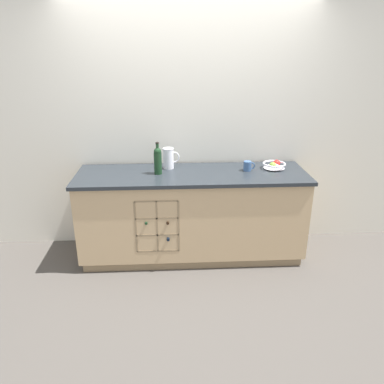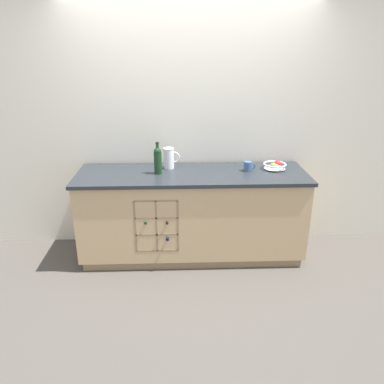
{
  "view_description": "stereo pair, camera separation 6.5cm",
  "coord_description": "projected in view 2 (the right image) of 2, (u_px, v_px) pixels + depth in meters",
  "views": [
    {
      "loc": [
        -0.19,
        -3.46,
        2.07
      ],
      "look_at": [
        0.0,
        0.0,
        0.71
      ],
      "focal_mm": 35.0,
      "sensor_mm": 36.0,
      "label": 1
    },
    {
      "loc": [
        -0.13,
        -3.47,
        2.07
      ],
      "look_at": [
        0.0,
        0.0,
        0.71
      ],
      "focal_mm": 35.0,
      "sensor_mm": 36.0,
      "label": 2
    }
  ],
  "objects": [
    {
      "name": "ceramic_mug",
      "position": [
        248.0,
        166.0,
        3.7
      ],
      "size": [
        0.12,
        0.08,
        0.1
      ],
      "color": "#385684",
      "rests_on": "kitchen_island"
    },
    {
      "name": "back_wall",
      "position": [
        191.0,
        127.0,
        3.88
      ],
      "size": [
        4.62,
        0.06,
        2.55
      ],
      "primitive_type": "cube",
      "color": "silver",
      "rests_on": "ground_plane"
    },
    {
      "name": "fruit_bowl",
      "position": [
        275.0,
        165.0,
        3.76
      ],
      "size": [
        0.23,
        0.23,
        0.08
      ],
      "color": "silver",
      "rests_on": "kitchen_island"
    },
    {
      "name": "ground_plane",
      "position": [
        192.0,
        254.0,
        3.98
      ],
      "size": [
        14.0,
        14.0,
        0.0
      ],
      "primitive_type": "plane",
      "color": "#4C4742"
    },
    {
      "name": "white_pitcher",
      "position": [
        169.0,
        158.0,
        3.76
      ],
      "size": [
        0.17,
        0.11,
        0.21
      ],
      "color": "white",
      "rests_on": "kitchen_island"
    },
    {
      "name": "kitchen_island",
      "position": [
        192.0,
        215.0,
        3.81
      ],
      "size": [
        2.26,
        0.69,
        0.9
      ],
      "color": "#8B7354",
      "rests_on": "ground_plane"
    },
    {
      "name": "standing_wine_bottle",
      "position": [
        158.0,
        160.0,
        3.59
      ],
      "size": [
        0.08,
        0.08,
        0.31
      ],
      "color": "#19381E",
      "rests_on": "kitchen_island"
    }
  ]
}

